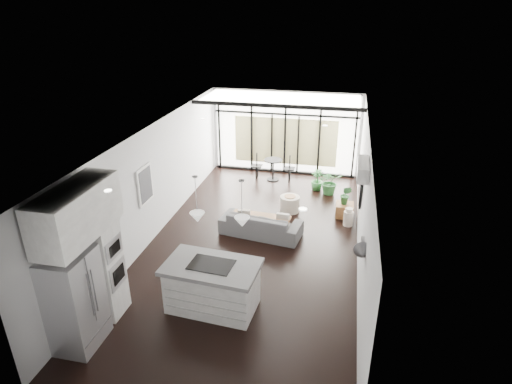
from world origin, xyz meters
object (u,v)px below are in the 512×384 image
at_px(fridge, 74,301).
at_px(console_bench, 261,224).
at_px(tv, 361,187).
at_px(island, 212,286).
at_px(pouf, 290,204).
at_px(sofa, 261,220).
at_px(milk_can, 348,217).

bearing_deg(fridge, console_bench, 63.24).
bearing_deg(tv, island, -127.63).
bearing_deg(pouf, fridge, -115.65).
height_order(island, tv, tv).
xyz_separation_m(island, sofa, (0.33, 2.98, -0.08)).
distance_m(pouf, tv, 2.34).
height_order(sofa, pouf, sofa).
distance_m(fridge, tv, 6.76).
xyz_separation_m(fridge, tv, (4.65, 4.89, 0.41)).
height_order(island, milk_can, island).
bearing_deg(pouf, tv, -27.24).
relative_size(fridge, tv, 1.62).
bearing_deg(island, sofa, 88.15).
distance_m(sofa, milk_can, 2.37).
xyz_separation_m(milk_can, tv, (0.21, -0.44, 1.05)).
distance_m(fridge, sofa, 4.95).
xyz_separation_m(fridge, pouf, (2.81, 5.84, -0.67)).
bearing_deg(console_bench, island, -91.61).
height_order(fridge, console_bench, fridge).
xyz_separation_m(console_bench, milk_can, (2.18, 0.85, 0.01)).
bearing_deg(island, console_bench, 88.72).
height_order(sofa, milk_can, sofa).
bearing_deg(console_bench, milk_can, 25.53).
bearing_deg(fridge, island, 35.51).
xyz_separation_m(fridge, milk_can, (4.44, 5.33, -0.64)).
bearing_deg(pouf, console_bench, -111.87).
distance_m(console_bench, milk_can, 2.34).
bearing_deg(fridge, sofa, 62.45).
xyz_separation_m(sofa, milk_can, (2.16, 0.97, -0.15)).
height_order(island, fridge, fridge).
xyz_separation_m(pouf, tv, (1.84, -0.95, 1.08)).
bearing_deg(sofa, pouf, -101.10).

